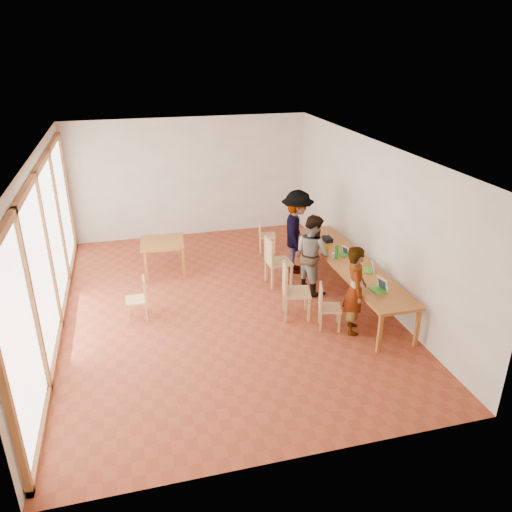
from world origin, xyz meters
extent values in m
plane|color=#943D23|center=(0.00, 0.00, 0.00)|extent=(8.00, 8.00, 0.00)
cube|color=beige|center=(0.00, 4.00, 1.50)|extent=(6.00, 0.10, 3.00)
cube|color=beige|center=(0.00, -4.00, 1.50)|extent=(6.00, 0.10, 3.00)
cube|color=beige|center=(3.00, 0.00, 1.50)|extent=(0.10, 8.00, 3.00)
cube|color=white|center=(-2.96, 0.00, 1.50)|extent=(0.10, 8.00, 3.00)
cube|color=white|center=(0.00, 0.00, 3.02)|extent=(6.00, 8.00, 0.04)
cube|color=#A35724|center=(2.50, -0.26, 0.72)|extent=(0.80, 4.00, 0.05)
cube|color=#A35724|center=(2.16, -2.20, 0.35)|extent=(0.06, 0.06, 0.70)
cube|color=#A35724|center=(2.16, 1.68, 0.35)|extent=(0.06, 0.06, 0.70)
cube|color=#A35724|center=(2.84, -2.20, 0.35)|extent=(0.06, 0.06, 0.70)
cube|color=#A35724|center=(2.84, 1.68, 0.35)|extent=(0.06, 0.06, 0.70)
cube|color=#A35724|center=(-0.95, 1.73, 0.72)|extent=(0.90, 0.90, 0.05)
cube|color=#A35724|center=(-1.34, 1.34, 0.35)|extent=(0.05, 0.05, 0.70)
cube|color=#A35724|center=(-1.34, 2.12, 0.35)|extent=(0.05, 0.05, 0.70)
cube|color=#A35724|center=(-0.56, 1.34, 0.35)|extent=(0.05, 0.05, 0.70)
cube|color=#A35724|center=(-0.56, 2.12, 0.35)|extent=(0.05, 0.05, 0.70)
cube|color=tan|center=(1.68, -1.27, 0.39)|extent=(0.48, 0.48, 0.04)
cube|color=tan|center=(1.52, -1.21, 0.60)|extent=(0.15, 0.37, 0.40)
cube|color=tan|center=(1.24, -0.75, 0.49)|extent=(0.57, 0.57, 0.05)
cube|color=tan|center=(1.02, -0.70, 0.77)|extent=(0.15, 0.48, 0.50)
cube|color=tan|center=(1.32, 0.61, 0.49)|extent=(0.50, 0.50, 0.05)
cube|color=tan|center=(1.10, 0.60, 0.77)|extent=(0.07, 0.48, 0.51)
cube|color=tan|center=(1.57, 2.37, 0.40)|extent=(0.47, 0.47, 0.04)
cube|color=tan|center=(1.40, 2.41, 0.62)|extent=(0.12, 0.39, 0.41)
cube|color=tan|center=(-1.60, -0.09, 0.38)|extent=(0.37, 0.37, 0.04)
cube|color=tan|center=(-1.43, -0.09, 0.59)|extent=(0.04, 0.37, 0.39)
imported|color=gray|center=(2.04, -1.47, 0.80)|extent=(0.54, 0.67, 1.59)
imported|color=gray|center=(1.88, 0.17, 0.81)|extent=(0.83, 0.94, 1.61)
imported|color=gray|center=(1.87, 1.11, 0.92)|extent=(1.03, 1.34, 1.83)
cube|color=green|center=(2.43, -1.52, 0.76)|extent=(0.24, 0.30, 0.03)
cube|color=white|center=(2.53, -1.50, 0.86)|extent=(0.12, 0.26, 0.23)
cube|color=green|center=(2.64, -0.75, 0.76)|extent=(0.23, 0.26, 0.02)
cube|color=white|center=(2.71, -0.77, 0.84)|extent=(0.13, 0.21, 0.18)
cube|color=green|center=(2.48, 0.07, 0.76)|extent=(0.20, 0.25, 0.02)
cube|color=white|center=(2.55, 0.09, 0.84)|extent=(0.11, 0.21, 0.18)
imported|color=gold|center=(2.25, 0.36, 0.80)|extent=(0.16, 0.16, 0.10)
cylinder|color=#117218|center=(2.29, -0.06, 0.89)|extent=(0.07, 0.07, 0.28)
cylinder|color=silver|center=(2.26, 0.01, 0.80)|extent=(0.07, 0.07, 0.09)
cylinder|color=white|center=(2.54, 1.04, 0.78)|extent=(0.08, 0.08, 0.06)
cube|color=#C63F87|center=(2.76, 0.92, 0.76)|extent=(0.05, 0.10, 0.01)
cube|color=black|center=(2.47, 0.85, 0.80)|extent=(0.16, 0.26, 0.09)
camera|label=1|loc=(-1.52, -8.33, 4.72)|focal=35.00mm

